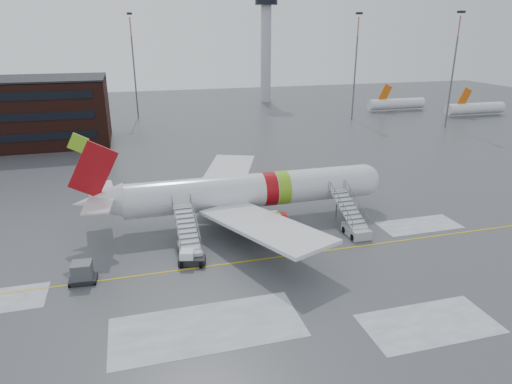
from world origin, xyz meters
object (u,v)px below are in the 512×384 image
object	(u,v)px
airstair_aft	(189,243)
pushback_tug	(190,258)
airliner	(243,192)
airstair_fwd	(353,224)
uld_container	(82,273)

from	to	relation	value
airstair_aft	pushback_tug	distance (m)	2.41
airstair_aft	airliner	bearing A→B (deg)	42.58
airstair_fwd	uld_container	world-z (taller)	airstair_fwd
airliner	uld_container	world-z (taller)	airliner
airstair_fwd	pushback_tug	distance (m)	17.97
airstair_aft	pushback_tug	world-z (taller)	airstair_aft
airstair_fwd	airstair_aft	distance (m)	17.62
airliner	airstair_fwd	distance (m)	12.59
pushback_tug	uld_container	bearing A→B (deg)	-176.15
pushback_tug	uld_container	distance (m)	9.38
airstair_fwd	airstair_aft	bearing A→B (deg)	180.00
airstair_aft	uld_container	xyz separation A→B (m)	(-9.55, -2.99, -0.20)
airstair_aft	uld_container	world-z (taller)	airstair_aft
airstair_fwd	pushback_tug	world-z (taller)	airstair_fwd
airstair_aft	uld_container	distance (m)	10.01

